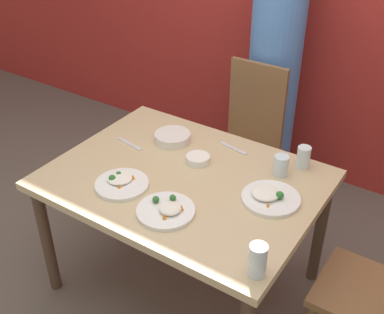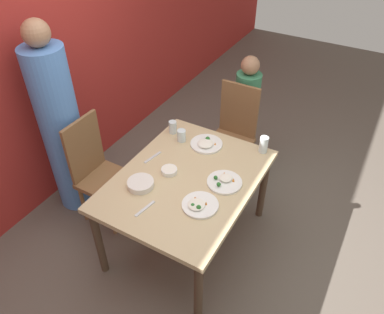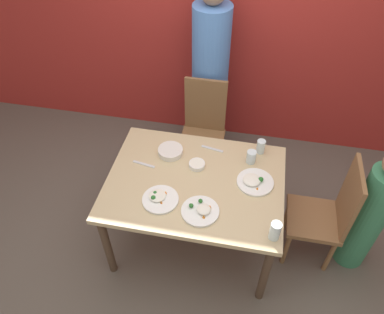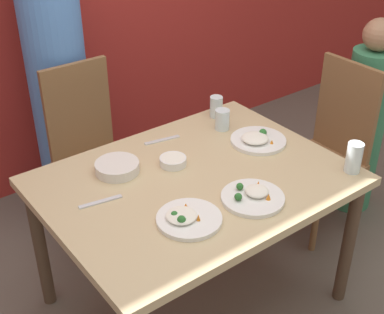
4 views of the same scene
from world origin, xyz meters
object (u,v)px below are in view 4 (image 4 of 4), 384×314
at_px(chair_child_spot, 329,146).
at_px(person_child, 363,125).
at_px(chair_adult_spot, 91,150).
at_px(glass_water_tall, 222,120).
at_px(plate_rice_adult, 258,140).
at_px(bowl_curry, 117,167).
at_px(person_adult, 58,80).

relative_size(chair_child_spot, person_child, 0.83).
bearing_deg(chair_adult_spot, glass_water_tall, -50.46).
distance_m(chair_adult_spot, plate_rice_adult, 0.95).
xyz_separation_m(bowl_curry, glass_water_tall, (0.62, 0.03, 0.03)).
xyz_separation_m(person_adult, glass_water_tall, (0.46, -0.89, -0.03)).
distance_m(bowl_curry, plate_rice_adult, 0.69).
bearing_deg(chair_child_spot, plate_rice_adult, -89.85).
height_order(person_adult, bowl_curry, person_adult).
bearing_deg(person_child, bowl_curry, 173.22).
height_order(plate_rice_adult, glass_water_tall, glass_water_tall).
relative_size(chair_adult_spot, bowl_curry, 5.02).
distance_m(person_child, bowl_curry, 1.54).
bearing_deg(person_adult, person_child, -38.97).
bearing_deg(chair_adult_spot, plate_rice_adult, -56.65).
bearing_deg(plate_rice_adult, person_child, 0.10).
xyz_separation_m(chair_child_spot, bowl_curry, (-1.23, 0.18, 0.24)).
bearing_deg(person_adult, plate_rice_adult, -65.22).
distance_m(person_adult, person_child, 1.77).
distance_m(chair_child_spot, person_adult, 1.57).
relative_size(chair_child_spot, glass_water_tall, 9.34).
distance_m(person_adult, plate_rice_adult, 1.21).
xyz_separation_m(chair_adult_spot, person_adult, (0.00, 0.33, 0.30)).
xyz_separation_m(chair_adult_spot, person_child, (1.36, -0.77, 0.04)).
bearing_deg(chair_adult_spot, bowl_curry, -105.07).
bearing_deg(plate_rice_adult, bowl_curry, 164.74).
bearing_deg(chair_child_spot, bowl_curry, -98.32).
distance_m(person_adult, bowl_curry, 0.93).
bearing_deg(chair_child_spot, chair_adult_spot, -125.64).
bearing_deg(plate_rice_adult, person_adult, 114.78).
bearing_deg(bowl_curry, person_child, -6.78).
height_order(person_adult, person_child, person_adult).
bearing_deg(chair_adult_spot, person_child, -29.55).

